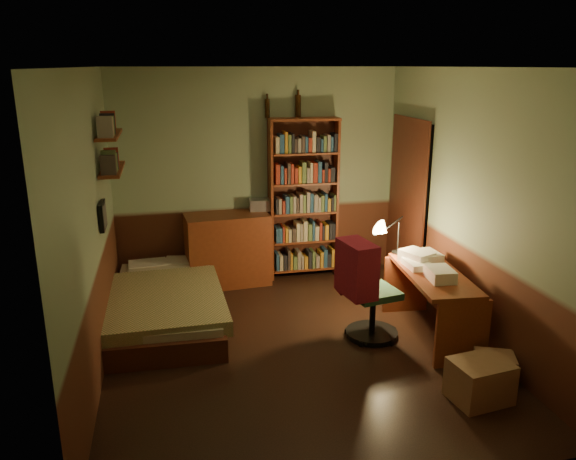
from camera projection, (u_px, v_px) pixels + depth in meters
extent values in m
cube|color=black|center=(294.00, 347.00, 5.45)|extent=(3.50, 4.00, 0.02)
cube|color=silver|center=(294.00, 66.00, 4.71)|extent=(3.50, 4.00, 0.02)
cube|color=gray|center=(258.00, 175.00, 6.96)|extent=(3.50, 0.02, 2.60)
cube|color=gray|center=(90.00, 228.00, 4.72)|extent=(0.02, 4.00, 2.60)
cube|color=gray|center=(470.00, 206.00, 5.44)|extent=(0.02, 4.00, 2.60)
cube|color=gray|center=(373.00, 306.00, 3.20)|extent=(3.50, 0.02, 2.60)
cube|color=black|center=(409.00, 205.00, 6.73)|extent=(0.06, 0.90, 2.00)
cube|color=#3F1B11|center=(406.00, 205.00, 6.73)|extent=(0.02, 0.98, 2.08)
cube|color=olive|center=(166.00, 292.00, 5.94)|extent=(1.16, 2.10, 0.61)
cube|color=maroon|center=(228.00, 249.00, 6.89)|extent=(1.03, 0.58, 0.89)
cube|color=#B2B2B7|center=(260.00, 205.00, 6.95)|extent=(0.27, 0.21, 0.14)
cube|color=maroon|center=(304.00, 199.00, 7.01)|extent=(0.87, 0.31, 2.01)
cylinder|color=black|center=(267.00, 108.00, 6.71)|extent=(0.08, 0.08, 0.22)
cylinder|color=black|center=(298.00, 106.00, 6.78)|extent=(0.07, 0.07, 0.26)
cube|color=maroon|center=(431.00, 305.00, 5.56)|extent=(0.63, 1.30, 0.68)
cube|color=silver|center=(417.00, 257.00, 5.72)|extent=(0.33, 0.38, 0.12)
cone|color=black|center=(399.00, 230.00, 5.96)|extent=(0.17, 0.17, 0.51)
cube|color=#295537|center=(373.00, 295.00, 5.51)|extent=(0.51, 0.47, 0.90)
cube|color=maroon|center=(359.00, 230.00, 5.13)|extent=(0.32, 0.49, 0.53)
cube|color=maroon|center=(112.00, 169.00, 5.69)|extent=(0.20, 0.90, 0.03)
cube|color=maroon|center=(109.00, 135.00, 5.59)|extent=(0.20, 0.90, 0.03)
cube|color=black|center=(103.00, 216.00, 5.30)|extent=(0.04, 0.32, 0.26)
cube|color=#8D6749|center=(480.00, 381.00, 4.52)|extent=(0.50, 0.42, 0.34)
cube|color=#8D6749|center=(494.00, 367.00, 4.84)|extent=(0.40, 0.37, 0.23)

